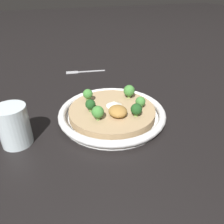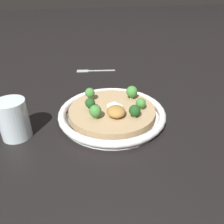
# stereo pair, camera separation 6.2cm
# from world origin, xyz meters

# --- Properties ---
(ground_plane) EXTENTS (6.00, 6.00, 0.00)m
(ground_plane) POSITION_xyz_m (0.00, 0.00, 0.00)
(ground_plane) COLOR black
(risotto_bowl) EXTENTS (0.30, 0.30, 0.03)m
(risotto_bowl) POSITION_xyz_m (0.00, 0.00, 0.02)
(risotto_bowl) COLOR white
(risotto_bowl) RESTS_ON ground_plane
(cheese_sprinkle) EXTENTS (0.05, 0.05, 0.01)m
(cheese_sprinkle) POSITION_xyz_m (-0.01, 0.01, 0.04)
(cheese_sprinkle) COLOR white
(cheese_sprinkle) RESTS_ON risotto_bowl
(crispy_onion_garnish) EXTENTS (0.05, 0.05, 0.03)m
(crispy_onion_garnish) POSITION_xyz_m (0.04, 0.00, 0.05)
(crispy_onion_garnish) COLOR #A37538
(crispy_onion_garnish) RESTS_ON risotto_bowl
(broccoli_back) EXTENTS (0.03, 0.03, 0.03)m
(broccoli_back) POSITION_xyz_m (0.02, 0.08, 0.05)
(broccoli_back) COLOR #668E47
(broccoli_back) RESTS_ON risotto_bowl
(broccoli_back_left) EXTENTS (0.03, 0.03, 0.04)m
(broccoli_back_left) POSITION_xyz_m (-0.04, 0.07, 0.06)
(broccoli_back_left) COLOR #84A856
(broccoli_back_left) RESTS_ON risotto_bowl
(broccoli_left) EXTENTS (0.03, 0.03, 0.04)m
(broccoli_left) POSITION_xyz_m (-0.06, -0.05, 0.06)
(broccoli_left) COLOR #668E47
(broccoli_left) RESTS_ON risotto_bowl
(broccoli_right) EXTENTS (0.03, 0.03, 0.04)m
(broccoli_right) POSITION_xyz_m (0.06, 0.04, 0.05)
(broccoli_right) COLOR #759E4C
(broccoli_right) RESTS_ON risotto_bowl
(broccoli_front_left) EXTENTS (0.03, 0.03, 0.04)m
(broccoli_front_left) POSITION_xyz_m (-0.01, -0.06, 0.05)
(broccoli_front_left) COLOR #668E47
(broccoli_front_left) RESTS_ON risotto_bowl
(broccoli_front) EXTENTS (0.03, 0.03, 0.04)m
(broccoli_front) POSITION_xyz_m (0.04, -0.06, 0.06)
(broccoli_front) COLOR #668E47
(broccoli_front) RESTS_ON risotto_bowl
(drinking_glass) EXTENTS (0.07, 0.07, 0.10)m
(drinking_glass) POSITION_xyz_m (0.02, -0.25, 0.05)
(drinking_glass) COLOR silver
(drinking_glass) RESTS_ON ground_plane
(fork_utensil) EXTENTS (0.05, 0.17, 0.00)m
(fork_utensil) POSITION_xyz_m (-0.40, 0.01, 0.00)
(fork_utensil) COLOR #B7B7BC
(fork_utensil) RESTS_ON ground_plane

